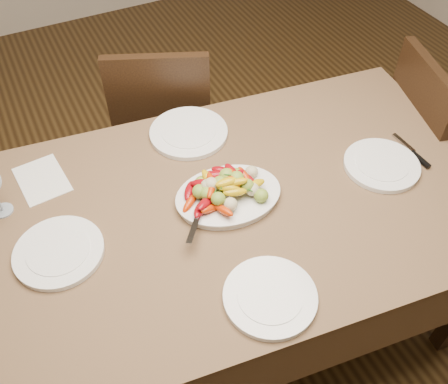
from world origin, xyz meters
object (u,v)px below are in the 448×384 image
object	(u,v)px
plate_right	(382,165)
chair_far	(166,121)
plate_near	(270,297)
plate_left	(59,252)
chair_right	(441,153)
plate_far	(189,133)
serving_platter	(228,197)
dining_table	(224,270)

from	to	relation	value
plate_right	chair_far	bearing A→B (deg)	117.94
chair_far	plate_near	bearing A→B (deg)	106.47
plate_left	plate_right	xyz separation A→B (m)	(1.11, -0.13, 0.00)
plate_right	chair_right	bearing A→B (deg)	16.06
plate_far	plate_near	world-z (taller)	same
chair_right	serving_platter	bearing A→B (deg)	108.54
dining_table	plate_near	bearing A→B (deg)	-96.26
plate_left	plate_near	xyz separation A→B (m)	(0.49, -0.42, 0.00)
plate_far	serving_platter	bearing A→B (deg)	-92.40
chair_far	chair_right	size ratio (longest dim) A/B	1.00
chair_right	plate_near	bearing A→B (deg)	126.53
plate_left	plate_far	world-z (taller)	same
chair_right	plate_left	distance (m)	1.67
chair_far	plate_far	size ratio (longest dim) A/B	3.25
serving_platter	plate_far	bearing A→B (deg)	87.60
dining_table	plate_near	world-z (taller)	plate_near
chair_right	plate_right	distance (m)	0.63
plate_far	plate_near	size ratio (longest dim) A/B	1.10
serving_platter	plate_near	size ratio (longest dim) A/B	1.28
dining_table	serving_platter	distance (m)	0.39
plate_far	plate_near	distance (m)	0.75
chair_right	plate_far	xyz separation A→B (m)	(-1.08, 0.31, 0.29)
serving_platter	plate_right	distance (m)	0.56
chair_right	plate_far	size ratio (longest dim) A/B	3.25
dining_table	plate_far	world-z (taller)	plate_far
plate_near	plate_far	bearing A→B (deg)	83.98
plate_near	plate_left	bearing A→B (deg)	139.78
dining_table	plate_right	world-z (taller)	plate_right
chair_far	chair_right	distance (m)	1.26
chair_right	serving_platter	world-z (taller)	chair_right
chair_far	plate_far	xyz separation A→B (m)	(-0.06, -0.44, 0.29)
plate_near	dining_table	bearing A→B (deg)	83.74
chair_right	serving_platter	xyz separation A→B (m)	(-1.09, -0.05, 0.30)
dining_table	plate_right	bearing A→B (deg)	-8.71
dining_table	chair_far	world-z (taller)	chair_far
plate_right	serving_platter	bearing A→B (deg)	169.54
plate_left	plate_near	size ratio (longest dim) A/B	1.02
dining_table	plate_far	size ratio (longest dim) A/B	6.29
chair_far	chair_right	bearing A→B (deg)	166.67
chair_right	plate_near	world-z (taller)	chair_right
dining_table	plate_far	distance (m)	0.54
serving_platter	plate_far	world-z (taller)	serving_platter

